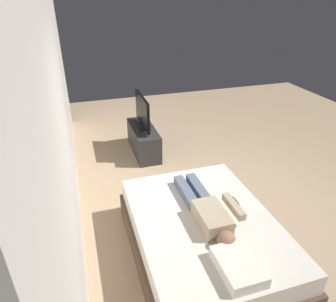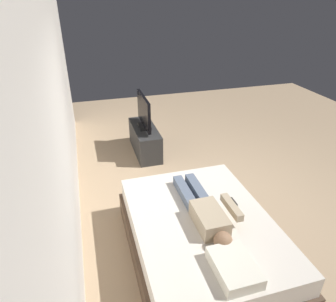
{
  "view_description": "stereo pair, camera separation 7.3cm",
  "coord_description": "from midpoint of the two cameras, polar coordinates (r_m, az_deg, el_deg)",
  "views": [
    {
      "loc": [
        -3.27,
        1.68,
        2.73
      ],
      "look_at": [
        0.38,
        0.54,
        0.69
      ],
      "focal_mm": 32.76,
      "sensor_mm": 36.0,
      "label": 1
    },
    {
      "loc": [
        -3.29,
        1.61,
        2.73
      ],
      "look_at": [
        0.38,
        0.54,
        0.69
      ],
      "focal_mm": 32.76,
      "sensor_mm": 36.0,
      "label": 2
    }
  ],
  "objects": [
    {
      "name": "tv_stand",
      "position": [
        5.67,
        -4.93,
        2.04
      ],
      "size": [
        1.1,
        0.4,
        0.5
      ],
      "primitive_type": "cube",
      "color": "#2D2D2D",
      "rests_on": "ground"
    },
    {
      "name": "person",
      "position": [
        3.37,
        6.81,
        -10.95
      ],
      "size": [
        1.26,
        0.46,
        0.18
      ],
      "color": "tan",
      "rests_on": "bed"
    },
    {
      "name": "bed",
      "position": [
        3.57,
        5.99,
        -15.84
      ],
      "size": [
        2.08,
        1.53,
        0.54
      ],
      "color": "brown",
      "rests_on": "ground"
    },
    {
      "name": "remote",
      "position": [
        3.67,
        11.67,
        -9.08
      ],
      "size": [
        0.15,
        0.04,
        0.02
      ],
      "primitive_type": "cube",
      "color": "black",
      "rests_on": "bed"
    },
    {
      "name": "pillow",
      "position": [
        2.89,
        12.17,
        -20.26
      ],
      "size": [
        0.48,
        0.34,
        0.12
      ],
      "primitive_type": "cube",
      "color": "silver",
      "rests_on": "bed"
    },
    {
      "name": "ground_plane",
      "position": [
        4.57,
        7.58,
        -8.87
      ],
      "size": [
        10.0,
        10.0,
        0.0
      ],
      "primitive_type": "plane",
      "color": "tan"
    },
    {
      "name": "tv",
      "position": [
        5.46,
        -5.16,
        7.09
      ],
      "size": [
        0.88,
        0.2,
        0.59
      ],
      "color": "black",
      "rests_on": "tv_stand"
    },
    {
      "name": "back_wall",
      "position": [
        3.92,
        -19.98,
        6.51
      ],
      "size": [
        6.4,
        0.1,
        2.8
      ],
      "primitive_type": "cube",
      "color": "silver",
      "rests_on": "ground"
    }
  ]
}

